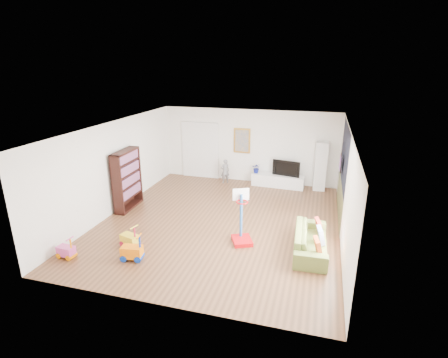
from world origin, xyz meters
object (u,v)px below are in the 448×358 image
(basketball_hoop, at_px, (242,217))
(sofa, at_px, (311,240))
(media_console, at_px, (278,181))
(bookshelf, at_px, (127,180))

(basketball_hoop, bearing_deg, sofa, -22.95)
(media_console, xyz_separation_m, basketball_hoop, (-0.31, -4.42, 0.47))
(media_console, bearing_deg, bookshelf, -139.28)
(media_console, relative_size, sofa, 0.97)
(bookshelf, height_order, basketball_hoop, bookshelf)
(sofa, bearing_deg, media_console, 14.90)
(bookshelf, xyz_separation_m, sofa, (5.55, -1.17, -0.63))
(media_console, distance_m, basketball_hoop, 4.45)
(media_console, relative_size, basketball_hoop, 1.36)
(media_console, xyz_separation_m, bookshelf, (-4.20, -3.20, 0.69))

